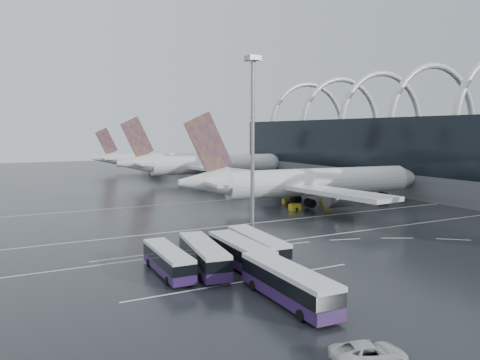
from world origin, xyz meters
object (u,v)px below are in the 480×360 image
floodlight_mast (253,119)px  bus_row_near_a (168,260)px  gse_cart_belly_e (287,201)px  gse_cart_belly_c (295,207)px  airliner_gate_b (206,165)px  airliner_gate_c (154,160)px  gse_cart_belly_d (361,195)px  airliner_main (307,183)px  bus_row_far_b (288,283)px  bus_row_near_d (257,246)px  bus_row_near_c (240,253)px  van_curve_a (369,353)px  gse_cart_belly_a (327,202)px  gse_cart_belly_b (323,199)px  bus_row_near_b (204,255)px

floodlight_mast → bus_row_near_a: bearing=-137.5°
bus_row_near_a → gse_cart_belly_e: size_ratio=6.14×
gse_cart_belly_c → airliner_gate_b: bearing=83.5°
airliner_gate_c → gse_cart_belly_d: bearing=-67.8°
airliner_main → airliner_gate_b: airliner_gate_b is taller
airliner_main → bus_row_near_a: bearing=-136.7°
bus_row_far_b → floodlight_mast: 42.39m
airliner_main → airliner_gate_c: 105.21m
airliner_gate_b → bus_row_near_d: 97.32m
bus_row_near_c → gse_cart_belly_d: bus_row_near_c is taller
airliner_main → bus_row_far_b: 59.43m
bus_row_near_c → van_curve_a: size_ratio=2.40×
airliner_gate_b → van_curve_a: airliner_gate_b is taller
gse_cart_belly_a → gse_cart_belly_b: (2.26, 4.26, -0.11)m
airliner_main → gse_cart_belly_e: airliner_main is taller
bus_row_near_c → airliner_gate_b: bearing=-19.3°
bus_row_near_b → airliner_gate_c: bearing=-6.7°
airliner_gate_b → bus_row_near_c: bearing=-108.6°
gse_cart_belly_a → gse_cart_belly_c: 10.50m
gse_cart_belly_b → gse_cart_belly_e: bearing=168.4°
bus_row_far_b → gse_cart_belly_c: 53.56m
bus_row_near_a → floodlight_mast: floodlight_mast is taller
bus_row_near_c → gse_cart_belly_c: bus_row_near_c is taller
airliner_gate_c → gse_cart_belly_c: (-3.61, -108.36, -3.83)m
bus_row_far_b → gse_cart_belly_e: bearing=-31.8°
gse_cart_belly_c → bus_row_near_a: bearing=-142.3°
bus_row_far_b → airliner_gate_c: bearing=-11.1°
gse_cart_belly_e → airliner_gate_c: bearing=90.0°
gse_cart_belly_c → gse_cart_belly_e: gse_cart_belly_c is taller
gse_cart_belly_c → airliner_main: bearing=30.2°
bus_row_far_b → floodlight_mast: size_ratio=0.47×
gse_cart_belly_e → airliner_gate_b: bearing=86.2°
airliner_main → airliner_gate_b: size_ratio=1.00×
bus_row_near_c → gse_cart_belly_e: bearing=-37.8°
bus_row_near_c → floodlight_mast: floodlight_mast is taller
airliner_gate_b → bus_row_near_c: (-36.62, -93.54, -3.48)m
bus_row_near_d → gse_cart_belly_e: bus_row_near_d is taller
bus_row_near_c → airliner_gate_c: bearing=-11.2°
van_curve_a → gse_cart_belly_d: van_curve_a is taller
bus_row_near_c → bus_row_near_d: (3.57, 2.07, -0.01)m
airliner_gate_c → bus_row_near_a: size_ratio=4.15×
bus_row_near_b → gse_cart_belly_b: bearing=-43.2°
bus_row_near_d → gse_cart_belly_d: bearing=-50.2°
bus_row_near_d → gse_cart_belly_a: bearing=-44.7°
gse_cart_belly_d → gse_cart_belly_e: size_ratio=1.25×
gse_cart_belly_a → bus_row_far_b: bearing=-131.8°
van_curve_a → gse_cart_belly_c: size_ratio=2.33×
bus_row_near_b → bus_row_near_d: (8.04, 1.11, -0.02)m
van_curve_a → gse_cart_belly_c: (32.58, 56.50, -0.12)m
bus_row_near_a → gse_cart_belly_b: size_ratio=6.09×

